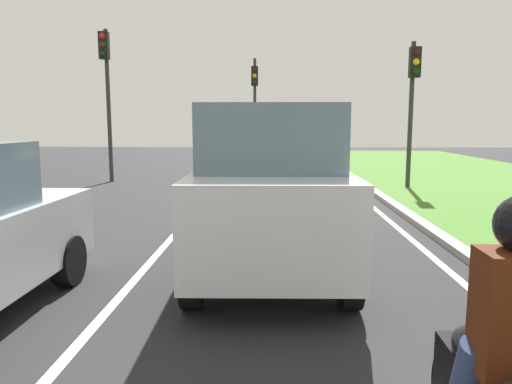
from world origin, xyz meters
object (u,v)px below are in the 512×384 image
Objects in this scene: car_suv_ahead at (269,187)px; traffic_light_overhead_left at (106,78)px; traffic_light_near_right at (413,89)px; traffic_light_far_median at (255,95)px.

traffic_light_overhead_left is at bearing 118.29° from car_suv_ahead.
traffic_light_far_median reaches higher than traffic_light_near_right.
traffic_light_near_right is 10.07m from traffic_light_overhead_left.
traffic_light_far_median is (-0.82, 16.55, 2.19)m from car_suv_ahead.
traffic_light_near_right is at bearing 61.67° from car_suv_ahead.
traffic_light_overhead_left is (-9.94, 1.55, 0.50)m from traffic_light_near_right.
traffic_light_far_median reaches higher than car_suv_ahead.
traffic_light_near_right is 0.86× the size of traffic_light_overhead_left.
traffic_light_near_right is 9.62m from traffic_light_far_median.
traffic_light_far_median is at bearing 122.13° from traffic_light_near_right.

